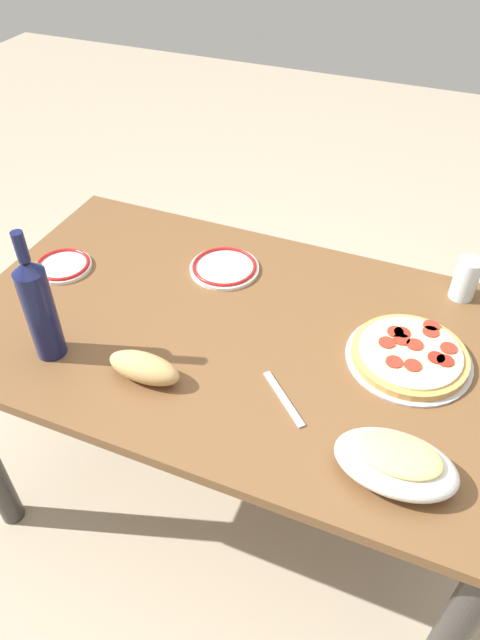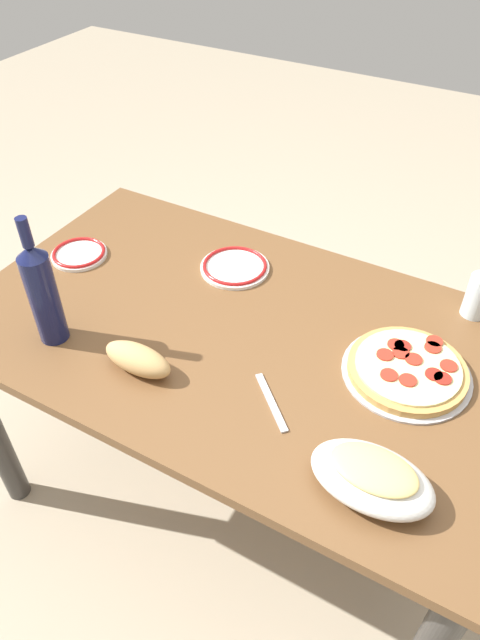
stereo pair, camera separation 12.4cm
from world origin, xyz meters
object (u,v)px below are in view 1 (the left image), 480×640
baked_pasta_dish (396,462)px  bread_loaf (144,368)px  water_glass (466,279)px  dining_table (240,362)px  wine_bottle (39,307)px  side_plate_near (224,267)px  side_plate_far (63,265)px  pepperoni_pizza (410,355)px

baked_pasta_dish → bread_loaf: bearing=-3.9°
water_glass → dining_table: bearing=34.7°
wine_bottle → side_plate_near: size_ratio=1.74×
baked_pasta_dish → side_plate_far: size_ratio=1.50×
side_plate_far → bread_loaf: 0.51m
pepperoni_pizza → baked_pasta_dish: baked_pasta_dish is taller
pepperoni_pizza → side_plate_far: (0.97, 0.01, -0.01)m
water_glass → side_plate_near: bearing=12.0°
pepperoni_pizza → wine_bottle: bearing=20.6°
bread_loaf → dining_table: bearing=-120.4°
water_glass → bread_loaf: water_glass is taller
side_plate_far → bread_loaf: size_ratio=0.92×
wine_bottle → side_plate_near: (-0.25, -0.46, -0.13)m
pepperoni_pizza → water_glass: (-0.09, -0.29, 0.04)m
dining_table → wine_bottle: bearing=32.5°
wine_bottle → water_glass: wine_bottle is taller
dining_table → side_plate_near: (0.13, -0.21, 0.13)m
dining_table → pepperoni_pizza: bearing=-172.5°
baked_pasta_dish → wine_bottle: 0.83m
water_glass → baked_pasta_dish: bearing=84.5°
side_plate_far → dining_table: bearing=175.4°
dining_table → bread_loaf: 0.31m
dining_table → side_plate_near: side_plate_near is taller
baked_pasta_dish → bread_loaf: baked_pasta_dish is taller
side_plate_far → pepperoni_pizza: bearing=-179.5°
bread_loaf → baked_pasta_dish: bearing=176.1°
pepperoni_pizza → side_plate_near: pepperoni_pizza is taller
dining_table → water_glass: water_glass is taller
pepperoni_pizza → baked_pasta_dish: bearing=94.7°
side_plate_near → dining_table: bearing=122.5°
side_plate_near → side_plate_far: 0.46m
side_plate_far → bread_loaf: bearing=146.5°
pepperoni_pizza → dining_table: bearing=7.5°
pepperoni_pizza → bread_loaf: bearing=27.8°
side_plate_far → baked_pasta_dish: bearing=162.3°
baked_pasta_dish → water_glass: (-0.06, -0.62, 0.02)m
wine_bottle → side_plate_far: bearing=-59.0°
dining_table → baked_pasta_dish: bearing=147.9°
baked_pasta_dish → side_plate_near: size_ratio=1.23×
wine_bottle → bread_loaf: wine_bottle is taller
dining_table → side_plate_near: bearing=-57.5°
dining_table → bread_loaf: size_ratio=8.08×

